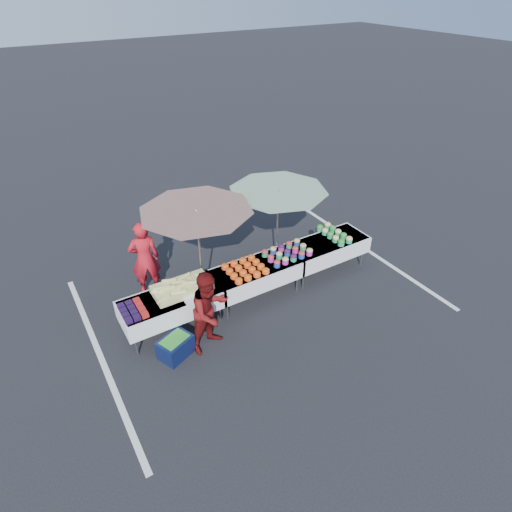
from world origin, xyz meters
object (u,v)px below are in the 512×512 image
table_right (326,248)px  umbrella_right (278,198)px  umbrella_left (197,219)px  table_left (172,304)px  customer (210,311)px  table_center (256,273)px  storage_bin (176,346)px  vendor (145,258)px

table_right → umbrella_right: umbrella_right is taller
table_right → umbrella_left: 3.13m
umbrella_right → umbrella_left: bearing=-177.9°
table_left → customer: (0.42, -0.75, 0.20)m
customer → table_center: bearing=11.7°
table_center → umbrella_right: bearing=30.2°
table_right → umbrella_left: size_ratio=0.80×
table_right → umbrella_left: bearing=171.9°
umbrella_right → storage_bin: umbrella_right is taller
umbrella_left → storage_bin: (-1.04, -1.05, -1.73)m
table_center → customer: size_ratio=1.19×
table_center → storage_bin: bearing=-162.3°
table_center → umbrella_right: (0.80, 0.46, 1.26)m
customer → umbrella_left: 1.67m
table_center → customer: 1.59m
umbrella_right → storage_bin: (-2.84, -1.11, -1.65)m
table_left → table_center: size_ratio=1.00×
table_center → table_right: same height
table_left → vendor: vendor is taller
vendor → umbrella_right: bearing=173.0°
table_left → vendor: bearing=90.5°
customer → umbrella_right: bearing=12.4°
table_left → table_center: 1.80m
table_center → customer: customer is taller
umbrella_left → customer: bearing=-108.6°
table_right → vendor: bearing=159.9°
table_left → table_right: (3.60, 0.00, 0.00)m
table_right → customer: size_ratio=1.19×
table_left → table_right: bearing=0.0°
vendor → umbrella_left: 1.66m
table_right → table_left: bearing=180.0°
table_center → umbrella_left: umbrella_left is taller
customer → umbrella_right: (2.18, 1.21, 1.06)m
umbrella_left → umbrella_right: 1.80m
table_left → vendor: size_ratio=1.14×
table_center → storage_bin: table_center is taller
table_right → vendor: 3.85m
table_left → storage_bin: bearing=-110.1°
table_center → table_right: (1.80, 0.00, 0.00)m
umbrella_right → storage_bin: bearing=-158.6°
vendor → umbrella_left: (0.81, -0.92, 1.11)m
vendor → customer: (0.43, -2.07, -0.03)m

